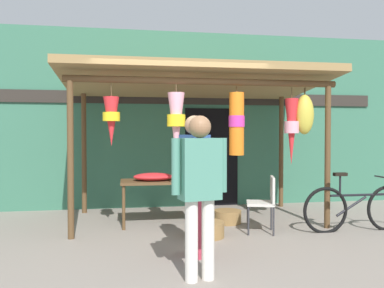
{
  "coord_description": "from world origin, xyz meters",
  "views": [
    {
      "loc": [
        -0.8,
        -5.5,
        1.48
      ],
      "look_at": [
        0.28,
        0.89,
        1.31
      ],
      "focal_mm": 37.12,
      "sensor_mm": 36.0,
      "label": 1
    }
  ],
  "objects": [
    {
      "name": "display_table",
      "position": [
        -0.27,
        0.93,
        0.64
      ],
      "size": [
        1.21,
        0.66,
        0.72
      ],
      "color": "brown",
      "rests_on": "ground_plane"
    },
    {
      "name": "vendor_in_orange",
      "position": [
        -0.06,
        -1.61,
        0.98
      ],
      "size": [
        0.58,
        0.3,
        1.66
      ],
      "color": "silver",
      "rests_on": "ground_plane"
    },
    {
      "name": "market_stall_canopy",
      "position": [
        0.44,
        1.04,
        2.2
      ],
      "size": [
        4.38,
        2.37,
        2.54
      ],
      "color": "brown",
      "rests_on": "ground_plane"
    },
    {
      "name": "folding_chair",
      "position": [
        1.27,
        0.13,
        0.5
      ],
      "size": [
        0.49,
        0.49,
        0.84
      ],
      "color": "beige",
      "rests_on": "ground_plane"
    },
    {
      "name": "wicker_basket_by_table",
      "position": [
        0.34,
        0.04,
        0.11
      ],
      "size": [
        0.54,
        0.54,
        0.22
      ],
      "primitive_type": "cylinder",
      "color": "olive",
      "rests_on": "ground_plane"
    },
    {
      "name": "parked_bicycle",
      "position": [
        2.67,
        -0.01,
        0.35
      ],
      "size": [
        1.75,
        0.44,
        0.92
      ],
      "color": "black",
      "rests_on": "ground_plane"
    },
    {
      "name": "ground_plane",
      "position": [
        0.0,
        0.0,
        0.0
      ],
      "size": [
        30.0,
        30.0,
        0.0
      ],
      "primitive_type": "plane",
      "color": "gray"
    },
    {
      "name": "flower_heap_on_table",
      "position": [
        -0.34,
        0.91,
        0.79
      ],
      "size": [
        0.64,
        0.45,
        0.12
      ],
      "color": "red",
      "rests_on": "display_table"
    },
    {
      "name": "wicker_basket_spare",
      "position": [
        0.87,
        0.83,
        0.11
      ],
      "size": [
        0.45,
        0.45,
        0.21
      ],
      "primitive_type": "cylinder",
      "color": "olive",
      "rests_on": "ground_plane"
    },
    {
      "name": "customer_foreground",
      "position": [
        0.02,
        -0.83,
        1.01
      ],
      "size": [
        0.33,
        0.57,
        1.7
      ],
      "color": "#B23347",
      "rests_on": "ground_plane"
    },
    {
      "name": "shop_facade",
      "position": [
        0.01,
        2.59,
        1.77
      ],
      "size": [
        9.89,
        0.29,
        3.54
      ],
      "color": "#387056",
      "rests_on": "ground_plane"
    }
  ]
}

